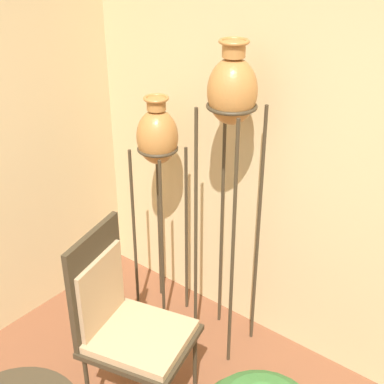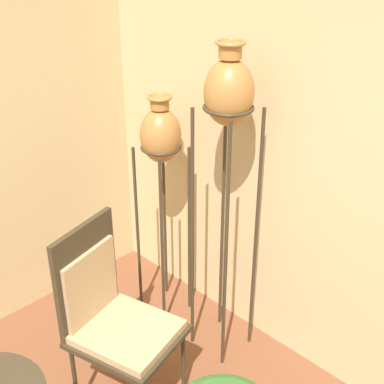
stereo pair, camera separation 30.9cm
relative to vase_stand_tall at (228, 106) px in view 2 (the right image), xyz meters
name	(u,v)px [view 2 (the right image)]	position (x,y,z in m)	size (l,w,h in m)	color
vase_stand_tall	(228,106)	(0.00, 0.00, 0.00)	(0.28, 0.28, 1.89)	#382D1E
vase_stand_medium	(161,143)	(-0.02, 0.50, -0.34)	(0.25, 0.25, 1.51)	#382D1E
chair	(111,312)	(-0.71, 0.14, -0.98)	(0.58, 0.62, 1.06)	#382D1E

